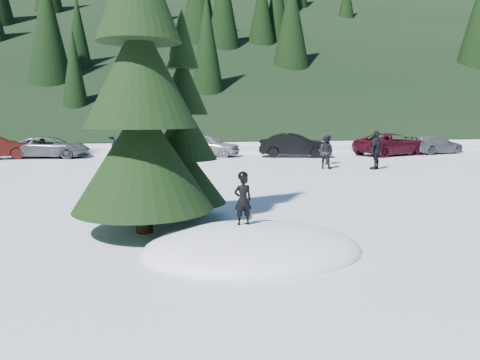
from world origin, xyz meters
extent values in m
plane|color=white|center=(0.00, 0.00, 0.00)|extent=(200.00, 200.00, 0.00)
ellipsoid|color=white|center=(0.00, 0.00, 0.00)|extent=(4.48, 3.52, 0.96)
cylinder|color=black|center=(-2.20, 1.80, 0.70)|extent=(0.38, 0.38, 1.40)
cone|color=black|center=(-2.20, 1.80, 1.79)|extent=(3.20, 3.20, 2.46)
cone|color=black|center=(-2.20, 1.80, 3.65)|extent=(2.54, 2.54, 2.46)
cylinder|color=black|center=(-1.20, 3.20, 0.50)|extent=(0.26, 0.26, 1.00)
cone|color=black|center=(-1.20, 3.20, 1.16)|extent=(2.20, 2.20, 1.52)
cone|color=black|center=(-1.20, 3.20, 2.31)|extent=(1.75, 1.75, 1.52)
cone|color=black|center=(-1.20, 3.20, 3.46)|extent=(1.29, 1.29, 1.52)
cone|color=black|center=(-1.20, 3.20, 4.61)|extent=(0.84, 0.84, 1.52)
imported|color=black|center=(-0.16, 0.25, 0.99)|extent=(0.40, 0.29, 1.03)
imported|color=black|center=(6.22, 12.84, 0.82)|extent=(1.01, 1.01, 1.65)
imported|color=black|center=(8.48, 12.10, 0.94)|extent=(1.13, 1.07, 1.88)
imported|color=black|center=(6.88, 14.55, 0.82)|extent=(1.22, 1.13, 1.65)
imported|color=#54585D|center=(-8.37, 20.94, 0.65)|extent=(4.94, 2.88, 1.29)
imported|color=black|center=(-2.29, 19.54, 0.69)|extent=(5.14, 3.31, 1.38)
imported|color=gray|center=(1.11, 20.21, 0.70)|extent=(4.44, 3.23, 1.40)
imported|color=black|center=(6.42, 18.85, 0.73)|extent=(4.65, 2.50, 1.45)
imported|color=#3F0B16|center=(12.88, 19.02, 0.70)|extent=(5.53, 3.92, 1.40)
imported|color=#56595F|center=(16.29, 19.53, 0.61)|extent=(4.50, 2.82, 1.22)
camera|label=1|loc=(-1.81, -8.97, 2.78)|focal=35.00mm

